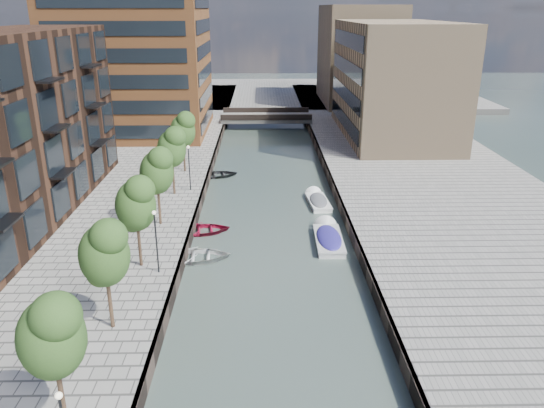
{
  "coord_description": "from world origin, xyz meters",
  "views": [
    {
      "loc": [
        -0.71,
        -5.75,
        16.53
      ],
      "look_at": [
        0.0,
        29.39,
        3.5
      ],
      "focal_mm": 35.0,
      "sensor_mm": 36.0,
      "label": 1
    }
  ],
  "objects_px": {
    "tree_1": "(51,333)",
    "tree_4": "(156,170)",
    "tree_6": "(183,129)",
    "car": "(358,136)",
    "motorboat_4": "(317,201)",
    "sloop_2": "(202,232)",
    "tree_3": "(135,202)",
    "sloop_4": "(217,177)",
    "motorboat_3": "(328,238)",
    "tree_2": "(104,251)",
    "bridge": "(266,117)",
    "tree_5": "(171,146)",
    "sloop_3": "(197,260)"
  },
  "relations": [
    {
      "from": "tree_1",
      "to": "tree_4",
      "type": "distance_m",
      "value": 21.0
    },
    {
      "from": "tree_6",
      "to": "car",
      "type": "relative_size",
      "value": 1.45
    },
    {
      "from": "motorboat_4",
      "to": "sloop_2",
      "type": "bearing_deg",
      "value": -146.12
    },
    {
      "from": "tree_3",
      "to": "sloop_2",
      "type": "relative_size",
      "value": 1.35
    },
    {
      "from": "tree_4",
      "to": "sloop_4",
      "type": "xyz_separation_m",
      "value": [
        3.1,
        15.2,
        -5.31
      ]
    },
    {
      "from": "sloop_4",
      "to": "tree_3",
      "type": "bearing_deg",
      "value": 160.5
    },
    {
      "from": "tree_3",
      "to": "motorboat_3",
      "type": "height_order",
      "value": "tree_3"
    },
    {
      "from": "tree_2",
      "to": "tree_1",
      "type": "bearing_deg",
      "value": -90.0
    },
    {
      "from": "tree_4",
      "to": "sloop_4",
      "type": "distance_m",
      "value": 16.39
    },
    {
      "from": "tree_3",
      "to": "sloop_2",
      "type": "xyz_separation_m",
      "value": [
        3.1,
        7.51,
        -5.31
      ]
    },
    {
      "from": "sloop_2",
      "to": "car",
      "type": "distance_m",
      "value": 30.64
    },
    {
      "from": "tree_1",
      "to": "car",
      "type": "relative_size",
      "value": 1.45
    },
    {
      "from": "bridge",
      "to": "sloop_2",
      "type": "relative_size",
      "value": 2.96
    },
    {
      "from": "motorboat_3",
      "to": "motorboat_4",
      "type": "xyz_separation_m",
      "value": [
        0.03,
        8.27,
        -0.04
      ]
    },
    {
      "from": "bridge",
      "to": "tree_6",
      "type": "bearing_deg",
      "value": -108.1
    },
    {
      "from": "tree_1",
      "to": "tree_5",
      "type": "height_order",
      "value": "same"
    },
    {
      "from": "bridge",
      "to": "tree_6",
      "type": "height_order",
      "value": "tree_6"
    },
    {
      "from": "sloop_4",
      "to": "motorboat_3",
      "type": "relative_size",
      "value": 0.75
    },
    {
      "from": "bridge",
      "to": "motorboat_4",
      "type": "bearing_deg",
      "value": -82.58
    },
    {
      "from": "tree_5",
      "to": "car",
      "type": "height_order",
      "value": "tree_5"
    },
    {
      "from": "sloop_4",
      "to": "motorboat_3",
      "type": "xyz_separation_m",
      "value": [
        9.66,
        -16.45,
        0.23
      ]
    },
    {
      "from": "tree_2",
      "to": "motorboat_3",
      "type": "distance_m",
      "value": 18.74
    },
    {
      "from": "motorboat_4",
      "to": "tree_1",
      "type": "bearing_deg",
      "value": -114.55
    },
    {
      "from": "tree_3",
      "to": "car",
      "type": "distance_m",
      "value": 38.77
    },
    {
      "from": "tree_1",
      "to": "sloop_3",
      "type": "relative_size",
      "value": 1.25
    },
    {
      "from": "tree_5",
      "to": "sloop_4",
      "type": "height_order",
      "value": "tree_5"
    },
    {
      "from": "motorboat_4",
      "to": "sloop_3",
      "type": "bearing_deg",
      "value": -130.24
    },
    {
      "from": "tree_6",
      "to": "sloop_2",
      "type": "height_order",
      "value": "tree_6"
    },
    {
      "from": "bridge",
      "to": "sloop_3",
      "type": "distance_m",
      "value": 44.62
    },
    {
      "from": "sloop_2",
      "to": "sloop_4",
      "type": "bearing_deg",
      "value": -8.81
    },
    {
      "from": "car",
      "to": "tree_1",
      "type": "bearing_deg",
      "value": -111.24
    },
    {
      "from": "sloop_3",
      "to": "sloop_4",
      "type": "distance_m",
      "value": 19.48
    },
    {
      "from": "tree_1",
      "to": "motorboat_3",
      "type": "distance_m",
      "value": 24.05
    },
    {
      "from": "sloop_4",
      "to": "motorboat_3",
      "type": "distance_m",
      "value": 19.08
    },
    {
      "from": "tree_3",
      "to": "tree_4",
      "type": "xyz_separation_m",
      "value": [
        0.0,
        7.0,
        0.0
      ]
    },
    {
      "from": "tree_5",
      "to": "sloop_2",
      "type": "height_order",
      "value": "tree_5"
    },
    {
      "from": "sloop_4",
      "to": "car",
      "type": "bearing_deg",
      "value": -68.17
    },
    {
      "from": "tree_2",
      "to": "tree_6",
      "type": "height_order",
      "value": "same"
    },
    {
      "from": "tree_2",
      "to": "tree_3",
      "type": "xyz_separation_m",
      "value": [
        0.0,
        7.0,
        0.0
      ]
    },
    {
      "from": "bridge",
      "to": "sloop_3",
      "type": "relative_size",
      "value": 2.74
    },
    {
      "from": "tree_1",
      "to": "tree_4",
      "type": "relative_size",
      "value": 1.0
    },
    {
      "from": "sloop_4",
      "to": "sloop_2",
      "type": "bearing_deg",
      "value": 168.45
    },
    {
      "from": "tree_1",
      "to": "sloop_3",
      "type": "distance_m",
      "value": 17.84
    },
    {
      "from": "tree_5",
      "to": "motorboat_4",
      "type": "xyz_separation_m",
      "value": [
        12.8,
        0.02,
        -5.11
      ]
    },
    {
      "from": "tree_1",
      "to": "motorboat_3",
      "type": "xyz_separation_m",
      "value": [
        12.76,
        19.74,
        -5.08
      ]
    },
    {
      "from": "tree_5",
      "to": "motorboat_3",
      "type": "relative_size",
      "value": 1.03
    },
    {
      "from": "bridge",
      "to": "car",
      "type": "relative_size",
      "value": 3.17
    },
    {
      "from": "tree_4",
      "to": "tree_6",
      "type": "relative_size",
      "value": 1.0
    },
    {
      "from": "tree_4",
      "to": "tree_5",
      "type": "relative_size",
      "value": 1.0
    },
    {
      "from": "car",
      "to": "tree_2",
      "type": "bearing_deg",
      "value": -114.7
    }
  ]
}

